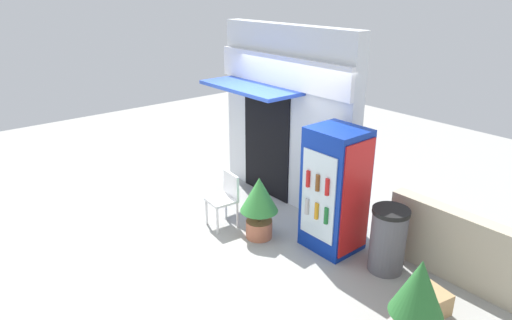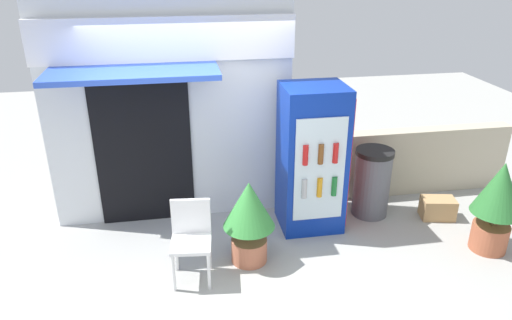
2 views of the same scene
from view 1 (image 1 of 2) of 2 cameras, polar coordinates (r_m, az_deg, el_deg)
ground at (r=7.39m, az=-2.49°, el=-8.28°), size 16.00×16.00×0.00m
storefront_building at (r=7.80m, az=3.63°, el=5.74°), size 3.00×1.05×3.05m
drink_cooler at (r=6.54m, az=9.88°, el=-3.76°), size 0.77×0.73×1.82m
plastic_chair at (r=7.23m, az=-3.85°, el=-4.47°), size 0.46×0.45×0.87m
potted_plant_near_shop at (r=6.82m, az=0.40°, el=-5.24°), size 0.58×0.58×0.99m
potted_plant_curbside at (r=5.08m, az=19.58°, el=-16.15°), size 0.55×0.55×1.12m
trash_bin at (r=6.38m, az=16.23°, el=-9.59°), size 0.49×0.49×0.92m
stone_boundary_wall at (r=6.40m, az=26.29°, el=-10.83°), size 2.51×0.23×0.95m
cardboard_box at (r=6.02m, az=21.17°, el=-15.98°), size 0.47×0.35×0.28m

